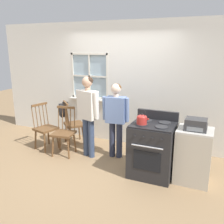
# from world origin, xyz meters

# --- Properties ---
(ground_plane) EXTENTS (16.00, 16.00, 0.00)m
(ground_plane) POSITION_xyz_m (0.00, 0.00, 0.00)
(ground_plane) COLOR #937551
(wall_back) EXTENTS (6.40, 0.16, 2.70)m
(wall_back) POSITION_xyz_m (0.03, 1.40, 1.34)
(wall_back) COLOR silver
(wall_back) RESTS_ON ground_plane
(chair_by_window) EXTENTS (0.58, 0.58, 0.98)m
(chair_by_window) POSITION_xyz_m (-0.95, 0.85, 0.45)
(chair_by_window) COLOR brown
(chair_by_window) RESTS_ON ground_plane
(chair_near_wall) EXTENTS (0.48, 0.46, 0.98)m
(chair_near_wall) POSITION_xyz_m (-0.80, 0.27, 0.45)
(chair_near_wall) COLOR brown
(chair_near_wall) RESTS_ON ground_plane
(chair_center_cluster) EXTENTS (0.49, 0.51, 0.98)m
(chair_center_cluster) POSITION_xyz_m (-1.34, 0.36, 0.45)
(chair_center_cluster) COLOR brown
(chair_center_cluster) RESTS_ON ground_plane
(person_elderly_left) EXTENTS (0.55, 0.30, 1.62)m
(person_elderly_left) POSITION_xyz_m (-0.29, 0.39, 0.98)
(person_elderly_left) COLOR #384766
(person_elderly_left) RESTS_ON ground_plane
(person_teen_center) EXTENTS (0.54, 0.25, 1.49)m
(person_teen_center) POSITION_xyz_m (0.22, 0.58, 0.89)
(person_teen_center) COLOR #2D3347
(person_teen_center) RESTS_ON ground_plane
(stove) EXTENTS (0.72, 0.68, 1.08)m
(stove) POSITION_xyz_m (1.07, 0.16, 0.47)
(stove) COLOR #232326
(stove) RESTS_ON ground_plane
(kettle) EXTENTS (0.21, 0.17, 0.25)m
(kettle) POSITION_xyz_m (0.91, 0.03, 1.02)
(kettle) COLOR red
(kettle) RESTS_ON stove
(potted_plant) EXTENTS (0.12, 0.12, 0.26)m
(potted_plant) POSITION_xyz_m (-0.75, 1.31, 1.06)
(potted_plant) COLOR #935B3D
(potted_plant) RESTS_ON wall_back
(handbag) EXTENTS (0.25, 0.25, 0.31)m
(handbag) POSITION_xyz_m (-1.11, 0.68, 0.81)
(handbag) COLOR black
(handbag) RESTS_ON chair_by_window
(side_counter) EXTENTS (0.55, 0.50, 0.90)m
(side_counter) POSITION_xyz_m (1.73, 0.22, 0.45)
(side_counter) COLOR beige
(side_counter) RESTS_ON ground_plane
(stereo) EXTENTS (0.34, 0.29, 0.18)m
(stereo) POSITION_xyz_m (1.73, 0.20, 0.99)
(stereo) COLOR #38383A
(stereo) RESTS_ON side_counter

